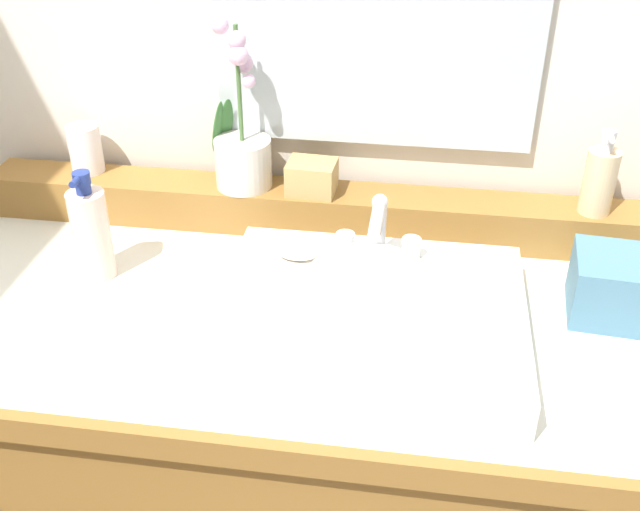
# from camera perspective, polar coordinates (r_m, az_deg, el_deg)

# --- Properties ---
(vanity_cabinet) EXTENTS (1.35, 0.65, 0.83)m
(vanity_cabinet) POSITION_cam_1_polar(r_m,az_deg,el_deg) (1.55, -2.01, -16.10)
(vanity_cabinet) COLOR olive
(vanity_cabinet) RESTS_ON ground
(back_ledge) EXTENTS (1.27, 0.10, 0.08)m
(back_ledge) POSITION_cam_1_polar(r_m,az_deg,el_deg) (1.47, -0.55, 3.48)
(back_ledge) COLOR olive
(back_ledge) RESTS_ON vanity_cabinet
(sink_basin) EXTENTS (0.47, 0.39, 0.29)m
(sink_basin) POSITION_cam_1_polar(r_m,az_deg,el_deg) (1.18, 3.61, -5.30)
(sink_basin) COLOR white
(sink_basin) RESTS_ON vanity_cabinet
(soap_bar) EXTENTS (0.07, 0.04, 0.02)m
(soap_bar) POSITION_cam_1_polar(r_m,az_deg,el_deg) (1.27, -1.66, 0.29)
(soap_bar) COLOR beige
(soap_bar) RESTS_ON sink_basin
(potted_plant) EXTENTS (0.12, 0.11, 0.32)m
(potted_plant) POSITION_cam_1_polar(r_m,az_deg,el_deg) (1.44, -5.85, 8.03)
(potted_plant) COLOR beige
(potted_plant) RESTS_ON back_ledge
(soap_dispenser) EXTENTS (0.06, 0.06, 0.16)m
(soap_dispenser) POSITION_cam_1_polar(r_m,az_deg,el_deg) (1.43, 20.12, 5.35)
(soap_dispenser) COLOR beige
(soap_dispenser) RESTS_ON back_ledge
(tumbler_cup) EXTENTS (0.06, 0.06, 0.09)m
(tumbler_cup) POSITION_cam_1_polar(r_m,az_deg,el_deg) (1.57, -17.08, 7.62)
(tumbler_cup) COLOR silver
(tumbler_cup) RESTS_ON back_ledge
(trinket_box) EXTENTS (0.09, 0.08, 0.06)m
(trinket_box) POSITION_cam_1_polar(r_m,az_deg,el_deg) (1.43, -0.63, 5.86)
(trinket_box) COLOR tan
(trinket_box) RESTS_ON back_ledge
(lotion_bottle) EXTENTS (0.06, 0.07, 0.20)m
(lotion_bottle) POSITION_cam_1_polar(r_m,az_deg,el_deg) (1.36, -16.67, 1.66)
(lotion_bottle) COLOR beige
(lotion_bottle) RESTS_ON vanity_cabinet
(tissue_box) EXTENTS (0.14, 0.14, 0.10)m
(tissue_box) POSITION_cam_1_polar(r_m,az_deg,el_deg) (1.31, 21.03, -2.15)
(tissue_box) COLOR teal
(tissue_box) RESTS_ON vanity_cabinet
(mirror) EXTENTS (0.58, 0.02, 0.52)m
(mirror) POSITION_cam_1_polar(r_m,az_deg,el_deg) (1.37, 4.34, 18.46)
(mirror) COLOR silver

